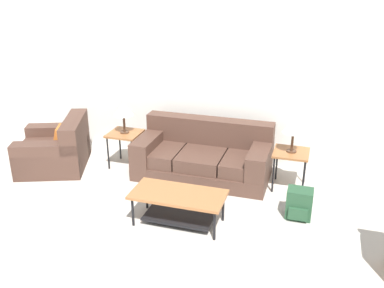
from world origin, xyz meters
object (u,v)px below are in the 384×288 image
Objects in this scene: couch at (204,157)px; backpack at (299,204)px; coffee_table at (178,201)px; table_lamp_left at (123,109)px; side_table_right at (291,156)px; table_lamp_right at (294,126)px; armchair at (56,150)px; side_table_left at (125,136)px.

couch is 1.71m from backpack.
coffee_table is 1.54m from backpack.
table_lamp_left reaches higher than coffee_table.
table_lamp_right is (0.00, 0.00, 0.45)m from side_table_right.
armchair reaches higher than coffee_table.
armchair is 1.12m from side_table_left.
couch is at bearing 92.93° from coffee_table.
couch is 2.36m from armchair.
table_lamp_left is (-1.36, 1.37, 0.64)m from coffee_table.
armchair is at bearing -174.19° from side_table_right.
side_table_left is (-1.36, 1.37, 0.19)m from coffee_table.
couch is 1.45m from table_lamp_left.
side_table_left reaches higher than backpack.
side_table_left is at bearing 134.77° from coffee_table.
table_lamp_right is at bearing 0.00° from table_lamp_left.
couch is at bearing 151.15° from backpack.
couch is 1.31m from side_table_right.
backpack is (1.42, 0.58, -0.12)m from coffee_table.
armchair is at bearing -174.19° from table_lamp_right.
table_lamp_right is at bearing -1.36° from couch.
side_table_left reaches higher than coffee_table.
backpack is (0.20, -0.79, -0.76)m from table_lamp_right.
armchair reaches higher than backpack.
armchair is at bearing -160.48° from side_table_left.
couch reaches higher than side_table_right.
table_lamp_left is (-2.58, 0.00, 0.45)m from side_table_right.
side_table_left is 1.44× the size of backpack.
table_lamp_left is at bearing 180.00° from side_table_right.
side_table_right is (1.29, -0.03, 0.21)m from couch.
coffee_table is 1.95m from table_lamp_right.
coffee_table is at bearing -22.71° from armchair.
table_lamp_left is 1.00× the size of table_lamp_right.
table_lamp_right is (3.62, 0.37, 0.66)m from armchair.
armchair is at bearing -170.28° from couch.
couch is 1.74× the size of coffee_table.
couch is 3.56× the size of side_table_left.
backpack is at bearing -15.87° from side_table_left.
table_lamp_right reaches higher than armchair.
table_lamp_left is (1.04, 0.37, 0.66)m from armchair.
table_lamp_right reaches higher than couch.
side_table_left is 2.91m from backpack.
table_lamp_left is 1.29× the size of backpack.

